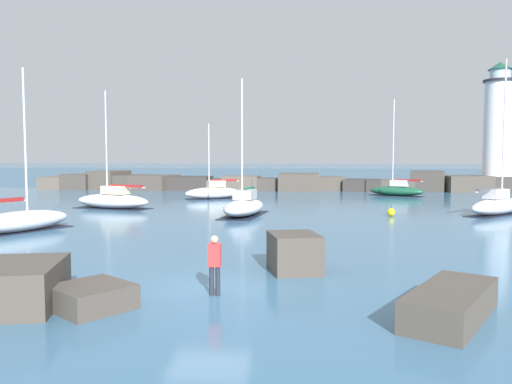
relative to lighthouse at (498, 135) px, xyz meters
name	(u,v)px	position (x,y,z in m)	size (l,w,h in m)	color
ground_plane	(209,288)	(-25.98, -46.31, -6.62)	(600.00, 600.00, 0.00)	#3D6B8E
open_sea_beyond	(288,174)	(-25.98, 59.78, -6.61)	(400.00, 116.00, 0.01)	#2D5B7F
breakwater_jetty	(271,183)	(-26.72, -0.22, -5.72)	(60.35, 7.09, 2.38)	brown
lighthouse	(498,135)	(0.00, 0.00, 0.00)	(4.32, 4.32, 15.10)	gray
foreground_rocks	(174,282)	(-26.71, -47.69, -6.08)	(14.91, 8.05, 1.34)	#4C443D
sailboat_moored_0	(244,206)	(-27.05, -27.09, -5.96)	(3.20, 6.65, 9.29)	white
sailboat_moored_1	(498,205)	(-9.34, -25.00, -5.92)	(6.15, 6.09, 10.85)	white
sailboat_moored_2	(214,192)	(-31.51, -13.73, -5.96)	(5.70, 4.06, 7.22)	white
sailboat_moored_3	(20,221)	(-38.30, -35.65, -6.02)	(4.15, 6.14, 8.83)	white
sailboat_moored_4	(113,200)	(-37.87, -23.30, -5.95)	(6.84, 4.03, 9.20)	white
sailboat_moored_5	(397,190)	(-13.16, -8.44, -5.98)	(5.86, 4.31, 9.99)	#195138
mooring_buoy_orange_near	(391,212)	(-16.98, -26.67, -6.34)	(0.55, 0.55, 0.75)	yellow
person_on_rocks	(215,262)	(-25.67, -47.09, -5.63)	(0.36, 0.23, 1.76)	#282833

